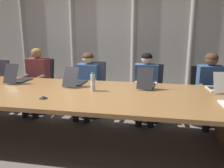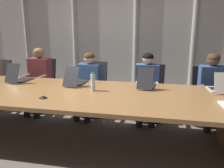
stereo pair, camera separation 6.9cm
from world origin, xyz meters
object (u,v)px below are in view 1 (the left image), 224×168
at_px(laptop_left_mid, 18,78).
at_px(water_bottle_primary, 93,83).
at_px(laptop_right_mid, 146,83).
at_px(office_chair_left_mid, 40,91).
at_px(office_chair_center, 92,94).
at_px(person_center, 87,81).
at_px(conference_mic_left_side, 43,97).
at_px(laptop_center, 75,81).
at_px(office_chair_right_end, 204,101).
at_px(person_right_mid, 146,83).
at_px(person_left_mid, 36,77).
at_px(office_chair_right_mid, 148,98).
at_px(laptop_right_end, 218,87).
at_px(person_right_end, 211,85).

distance_m(laptop_left_mid, water_bottle_primary, 1.35).
xyz_separation_m(laptop_right_mid, office_chair_left_mid, (-2.06, 0.71, -0.43)).
bearing_deg(office_chair_center, laptop_left_mid, -51.72).
height_order(office_chair_center, person_center, person_center).
height_order(water_bottle_primary, conference_mic_left_side, water_bottle_primary).
distance_m(laptop_center, office_chair_left_mid, 1.31).
xyz_separation_m(person_center, water_bottle_primary, (0.36, -0.89, 0.19)).
relative_size(office_chair_left_mid, conference_mic_left_side, 8.92).
height_order(laptop_left_mid, office_chair_right_end, laptop_left_mid).
bearing_deg(person_center, person_right_mid, 95.35).
distance_m(laptop_center, person_left_mid, 1.13).
bearing_deg(person_right_mid, office_chair_left_mid, -97.11).
bearing_deg(office_chair_left_mid, person_left_mid, 19.17).
bearing_deg(laptop_center, person_right_mid, -55.99).
xyz_separation_m(office_chair_right_mid, person_right_mid, (-0.04, -0.16, 0.31)).
bearing_deg(water_bottle_primary, person_right_mid, 52.52).
xyz_separation_m(laptop_right_end, person_right_mid, (-1.00, 0.56, -0.13)).
xyz_separation_m(office_chair_center, conference_mic_left_side, (-0.21, -1.50, 0.39)).
bearing_deg(office_chair_right_mid, person_right_mid, -5.50).
relative_size(office_chair_right_mid, person_left_mid, 0.78).
distance_m(laptop_right_mid, person_left_mid, 2.11).
xyz_separation_m(laptop_right_mid, office_chair_right_mid, (0.02, 0.71, -0.44)).
distance_m(laptop_right_end, office_chair_right_mid, 1.28).
xyz_separation_m(laptop_center, person_right_end, (2.08, 0.59, -0.11)).
distance_m(office_chair_right_end, water_bottle_primary, 2.04).
xyz_separation_m(laptop_right_mid, person_left_mid, (-2.03, 0.55, -0.11)).
bearing_deg(office_chair_left_mid, laptop_center, 62.18).
height_order(office_chair_right_end, person_right_end, person_right_end).
distance_m(office_chair_left_mid, person_right_end, 3.09).
bearing_deg(person_right_end, laptop_left_mid, -84.52).
bearing_deg(laptop_right_mid, water_bottle_primary, 120.71).
bearing_deg(laptop_left_mid, office_chair_right_mid, -61.87).
xyz_separation_m(office_chair_center, office_chair_right_mid, (1.03, -0.00, -0.00)).
relative_size(person_left_mid, person_right_mid, 1.03).
height_order(laptop_right_mid, person_right_mid, person_right_mid).
relative_size(office_chair_left_mid, water_bottle_primary, 3.78).
bearing_deg(person_center, office_chair_right_end, 99.80).
bearing_deg(person_left_mid, laptop_left_mid, 2.25).
bearing_deg(conference_mic_left_side, office_chair_right_end, 34.40).
relative_size(office_chair_center, office_chair_right_end, 1.03).
bearing_deg(person_right_end, office_chair_right_mid, -104.47).
relative_size(office_chair_center, office_chair_right_mid, 1.01).
bearing_deg(laptop_right_end, water_bottle_primary, 93.56).
bearing_deg(laptop_right_end, person_right_mid, 53.28).
height_order(laptop_center, office_chair_right_end, laptop_center).
distance_m(laptop_center, person_right_end, 2.16).
relative_size(office_chair_right_end, person_right_mid, 0.80).
bearing_deg(conference_mic_left_side, person_center, 83.19).
height_order(laptop_right_end, office_chair_left_mid, laptop_right_end).
relative_size(laptop_right_end, person_left_mid, 0.35).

